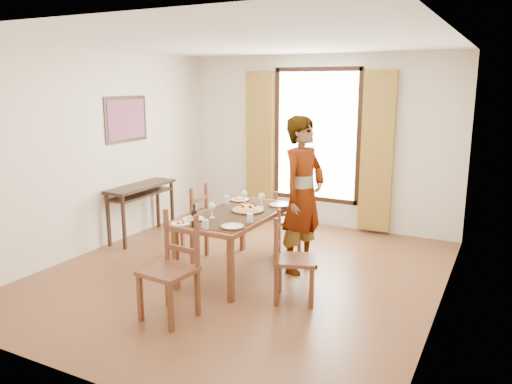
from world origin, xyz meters
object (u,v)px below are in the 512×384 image
at_px(console_table, 141,193).
at_px(pasta_platter, 248,207).
at_px(dining_table, 237,218).
at_px(man, 303,195).

bearing_deg(console_table, pasta_platter, -13.21).
xyz_separation_m(dining_table, pasta_platter, (0.09, 0.10, 0.12)).
xyz_separation_m(dining_table, man, (0.66, 0.45, 0.26)).
xyz_separation_m(console_table, dining_table, (1.96, -0.58, -0.00)).
height_order(dining_table, man, man).
height_order(console_table, pasta_platter, pasta_platter).
bearing_deg(dining_table, man, 34.43).
xyz_separation_m(man, pasta_platter, (-0.57, -0.35, -0.14)).
height_order(console_table, man, man).
relative_size(dining_table, pasta_platter, 4.13).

